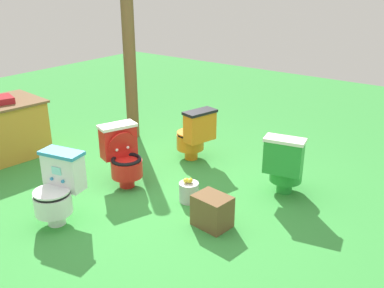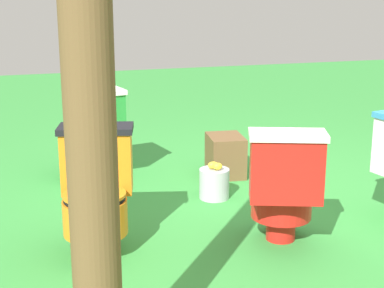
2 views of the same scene
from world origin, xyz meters
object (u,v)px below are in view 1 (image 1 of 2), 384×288
at_px(toilet_orange, 194,134).
at_px(wooden_post, 130,72).
at_px(lemon_bucket, 189,191).
at_px(toilet_white, 58,188).
at_px(toilet_red, 123,155).
at_px(toilet_green, 285,165).
at_px(small_crate, 212,211).

relative_size(toilet_orange, wooden_post, 0.36).
bearing_deg(wooden_post, lemon_bucket, -120.13).
bearing_deg(lemon_bucket, toilet_white, 144.04).
relative_size(toilet_white, lemon_bucket, 2.63).
relative_size(toilet_red, lemon_bucket, 2.63).
xyz_separation_m(toilet_green, toilet_orange, (0.18, 1.39, 0.00)).
height_order(toilet_white, toilet_orange, same).
distance_m(toilet_orange, wooden_post, 1.47).
relative_size(toilet_green, toilet_white, 1.00).
xyz_separation_m(small_crate, lemon_bucket, (0.27, 0.49, -0.05)).
height_order(toilet_green, small_crate, toilet_green).
bearing_deg(toilet_red, small_crate, 104.28).
relative_size(toilet_red, toilet_orange, 1.00).
height_order(toilet_green, wooden_post, wooden_post).
bearing_deg(lemon_bucket, small_crate, -118.30).
distance_m(toilet_orange, lemon_bucket, 1.16).
bearing_deg(small_crate, toilet_orange, 42.70).
relative_size(toilet_green, toilet_orange, 1.00).
bearing_deg(small_crate, toilet_red, 84.36).
distance_m(toilet_red, wooden_post, 1.75).
distance_m(toilet_white, toilet_red, 0.98).
distance_m(toilet_white, small_crate, 1.56).
bearing_deg(toilet_green, toilet_orange, 160.79).
xyz_separation_m(toilet_red, toilet_orange, (1.07, -0.26, -0.00)).
height_order(wooden_post, small_crate, wooden_post).
bearing_deg(small_crate, wooden_post, 60.23).
bearing_deg(wooden_post, toilet_orange, -97.73).
xyz_separation_m(toilet_white, small_crate, (0.84, -1.30, -0.20)).
bearing_deg(toilet_green, toilet_white, -141.97).
distance_m(toilet_white, wooden_post, 2.58).
xyz_separation_m(toilet_orange, small_crate, (-1.21, -1.11, -0.20)).
relative_size(wooden_post, lemon_bucket, 7.34).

